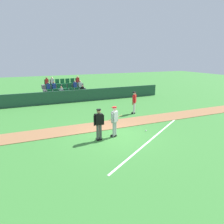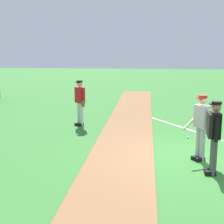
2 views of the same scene
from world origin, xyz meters
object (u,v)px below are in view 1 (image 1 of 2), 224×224
object	(u,v)px
batter_grey_jersey	(115,120)
runner_red_jersey	(134,102)
baseball	(146,131)
umpire_home_plate	(99,123)

from	to	relation	value
batter_grey_jersey	runner_red_jersey	distance (m)	5.36
runner_red_jersey	baseball	bearing A→B (deg)	-109.71
umpire_home_plate	runner_red_jersey	size ratio (longest dim) A/B	1.00
umpire_home_plate	baseball	world-z (taller)	umpire_home_plate
batter_grey_jersey	umpire_home_plate	distance (m)	1.01
umpire_home_plate	runner_red_jersey	world-z (taller)	same
batter_grey_jersey	umpire_home_plate	world-z (taller)	same
batter_grey_jersey	baseball	world-z (taller)	batter_grey_jersey
baseball	umpire_home_plate	bearing A→B (deg)	-176.60
batter_grey_jersey	runner_red_jersey	size ratio (longest dim) A/B	1.00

